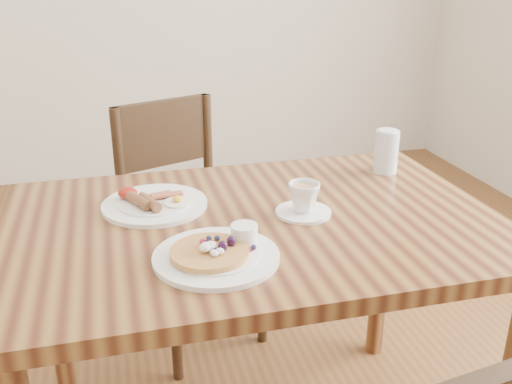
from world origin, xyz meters
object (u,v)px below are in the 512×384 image
Objects in this scene: dining_table at (256,254)px; breakfast_plate at (153,203)px; pancake_plate at (217,253)px; chair_far at (184,213)px; teacup_saucer at (304,200)px; water_glass at (386,152)px.

breakfast_plate reaches higher than dining_table.
dining_table is 0.25m from pancake_plate.
chair_far is at bearing 98.36° from dining_table.
teacup_saucer is 1.10× the size of water_glass.
water_glass is (0.46, 0.23, 0.16)m from dining_table.
chair_far is 3.26× the size of pancake_plate.
chair_far is 6.29× the size of teacup_saucer.
pancake_plate is at bearing 66.58° from chair_far.
water_glass is at bearing 26.31° from dining_table.
chair_far is 0.77m from water_glass.
pancake_plate reaches higher than dining_table.
breakfast_plate is at bearing 150.61° from dining_table.
breakfast_plate is (-0.14, -0.52, 0.27)m from chair_far.
dining_table is at bearing -153.69° from water_glass.
breakfast_plate is at bearing 53.74° from chair_far.
breakfast_plate is at bearing -172.41° from water_glass.
water_glass is (0.59, 0.41, 0.05)m from pancake_plate.
dining_table is 0.18m from teacup_saucer.
chair_far is at bearing 108.35° from teacup_saucer.
pancake_plate is at bearing -71.10° from breakfast_plate.
dining_table is 4.44× the size of pancake_plate.
breakfast_plate is at bearing 159.23° from teacup_saucer.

